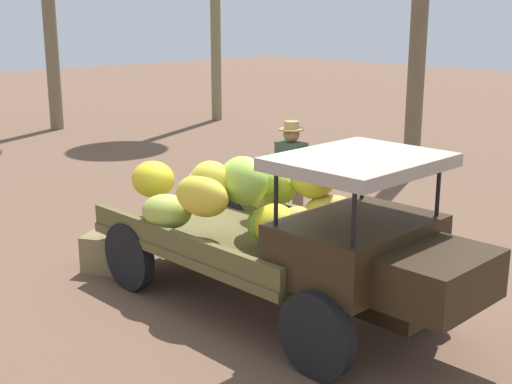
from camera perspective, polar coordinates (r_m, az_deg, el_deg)
name	(u,v)px	position (r m, az deg, el deg)	size (l,w,h in m)	color
ground_plane	(266,290)	(8.05, 0.83, -8.06)	(60.00, 60.00, 0.00)	brown
truck	(289,229)	(7.15, 2.74, -3.02)	(4.51, 1.94, 1.83)	#2E2112
farmer	(291,174)	(9.47, 2.86, 1.49)	(0.53, 0.46, 1.68)	#826649
wooden_crate	(107,252)	(8.77, -12.15, -4.85)	(0.45, 0.50, 0.46)	olive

